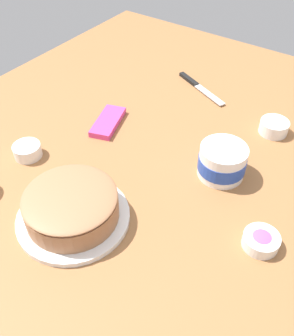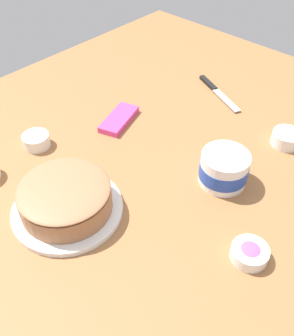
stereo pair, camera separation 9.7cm
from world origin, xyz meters
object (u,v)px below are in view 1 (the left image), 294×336
Objects in this scene: spreading_knife at (197,85)px; sprinkle_bowl_rainbow at (261,240)px; sprinkle_bowl_yellow at (27,150)px; sprinkle_bowl_green at (274,127)px; frosted_cake at (72,208)px; candy_box_lower at (108,122)px; frosting_tub at (222,161)px.

sprinkle_bowl_rainbow is (0.50, 0.44, 0.01)m from spreading_knife.
spreading_knife is 0.62m from sprinkle_bowl_yellow.
sprinkle_bowl_green is at bearing -162.45° from sprinkle_bowl_rainbow.
spreading_knife is 0.67m from sprinkle_bowl_rainbow.
frosted_cake is at bearing 69.82° from sprinkle_bowl_yellow.
candy_box_lower is at bearing -153.32° from frosted_cake.
sprinkle_bowl_yellow is 0.26m from candy_box_lower.
sprinkle_bowl_yellow is (0.49, -0.52, -0.00)m from sprinkle_bowl_green.
sprinkle_bowl_yellow is at bearing -46.61° from sprinkle_bowl_green.
sprinkle_bowl_rainbow is at bearing 56.49° from candy_box_lower.
frosting_tub is at bearing 147.62° from frosted_cake.
sprinkle_bowl_green reaches higher than sprinkle_bowl_rainbow.
frosted_cake is 0.68m from spreading_knife.
candy_box_lower is (-0.24, 0.09, -0.01)m from sprinkle_bowl_yellow.
frosting_tub reaches higher than candy_box_lower.
sprinkle_bowl_green is (-0.25, 0.05, -0.02)m from frosting_tub.
candy_box_lower is at bearing -59.67° from sprinkle_bowl_green.
sprinkle_bowl_yellow is (0.59, -0.21, 0.01)m from spreading_knife.
sprinkle_bowl_yellow is 0.94× the size of sprinkle_bowl_rainbow.
sprinkle_bowl_green reaches higher than candy_box_lower.
frosting_tub is at bearing 37.44° from spreading_knife.
spreading_knife is 1.47× the size of candy_box_lower.
frosted_cake is at bearing -32.38° from frosting_tub.
sprinkle_bowl_yellow reaches higher than sprinkle_bowl_rainbow.
candy_box_lower is (0.00, -0.38, -0.04)m from frosting_tub.
frosting_tub is at bearing -131.34° from sprinkle_bowl_rainbow.
sprinkle_bowl_rainbow reaches higher than spreading_knife.
candy_box_lower is at bearing -105.44° from sprinkle_bowl_rainbow.
sprinkle_bowl_rainbow is at bearing 48.66° from frosting_tub.
sprinkle_bowl_rainbow is (0.40, 0.13, -0.00)m from sprinkle_bowl_green.
sprinkle_bowl_yellow is 0.65m from sprinkle_bowl_rainbow.
sprinkle_bowl_green is at bearing 73.12° from spreading_knife.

